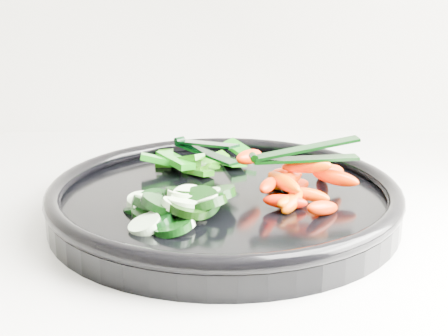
{
  "coord_description": "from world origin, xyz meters",
  "views": [
    {
      "loc": [
        0.58,
        1.01,
        1.19
      ],
      "look_at": [
        0.6,
        1.63,
        0.99
      ],
      "focal_mm": 50.0,
      "sensor_mm": 36.0,
      "label": 1
    }
  ],
  "objects": [
    {
      "name": "veggie_tray",
      "position": [
        0.6,
        1.63,
        0.95
      ],
      "size": [
        0.45,
        0.45,
        0.04
      ],
      "color": "black",
      "rests_on": "counter"
    },
    {
      "name": "cucumber_pile",
      "position": [
        0.55,
        1.58,
        0.96
      ],
      "size": [
        0.13,
        0.12,
        0.04
      ],
      "color": "black",
      "rests_on": "veggie_tray"
    },
    {
      "name": "carrot_pile",
      "position": [
        0.67,
        1.62,
        0.97
      ],
      "size": [
        0.14,
        0.15,
        0.05
      ],
      "color": "#E05100",
      "rests_on": "veggie_tray"
    },
    {
      "name": "tong_carrot",
      "position": [
        0.68,
        1.62,
        1.0
      ],
      "size": [
        0.11,
        0.03,
        0.02
      ],
      "color": "black",
      "rests_on": "carrot_pile"
    },
    {
      "name": "tong_pepper",
      "position": [
        0.58,
        1.72,
        0.98
      ],
      "size": [
        0.08,
        0.1,
        0.02
      ],
      "color": "black",
      "rests_on": "pepper_pile"
    },
    {
      "name": "pepper_pile",
      "position": [
        0.56,
        1.73,
        0.96
      ],
      "size": [
        0.14,
        0.11,
        0.04
      ],
      "color": "#236E0A",
      "rests_on": "veggie_tray"
    }
  ]
}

